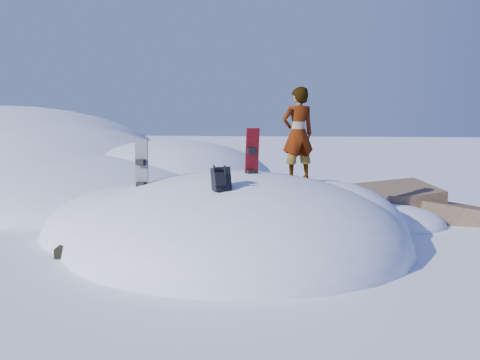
# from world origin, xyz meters

# --- Properties ---
(ground) EXTENTS (120.00, 120.00, 0.00)m
(ground) POSITION_xyz_m (0.00, 0.00, 0.00)
(ground) COLOR white
(ground) RESTS_ON ground
(snow_mound) EXTENTS (8.00, 6.00, 3.00)m
(snow_mound) POSITION_xyz_m (-0.17, 0.24, 0.00)
(snow_mound) COLOR white
(snow_mound) RESTS_ON ground
(snow_ridge) EXTENTS (21.50, 18.50, 6.40)m
(snow_ridge) POSITION_xyz_m (-10.43, 9.85, 0.00)
(snow_ridge) COLOR white
(snow_ridge) RESTS_ON ground
(rock_outcrop) EXTENTS (4.68, 4.41, 1.68)m
(rock_outcrop) POSITION_xyz_m (3.72, 3.01, 0.01)
(rock_outcrop) COLOR brown
(rock_outcrop) RESTS_ON ground
(snowboard_red) EXTENTS (0.32, 0.29, 1.48)m
(snowboard_red) POSITION_xyz_m (0.30, -0.04, 1.66)
(snowboard_red) COLOR red
(snowboard_red) RESTS_ON snow_mound
(snowboard_dark) EXTENTS (0.29, 0.19, 1.51)m
(snowboard_dark) POSITION_xyz_m (-1.88, -0.32, 1.43)
(snowboard_dark) COLOR black
(snowboard_dark) RESTS_ON snow_mound
(backpack) EXTENTS (0.40, 0.44, 0.49)m
(backpack) POSITION_xyz_m (-0.10, -1.32, 1.52)
(backpack) COLOR black
(backpack) RESTS_ON snow_mound
(gear_pile) EXTENTS (0.86, 0.66, 0.23)m
(gear_pile) POSITION_xyz_m (-2.87, -1.13, 0.11)
(gear_pile) COLOR black
(gear_pile) RESTS_ON ground
(person) EXTENTS (0.82, 0.70, 1.89)m
(person) POSITION_xyz_m (1.20, 0.41, 2.26)
(person) COLOR slate
(person) RESTS_ON snow_mound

